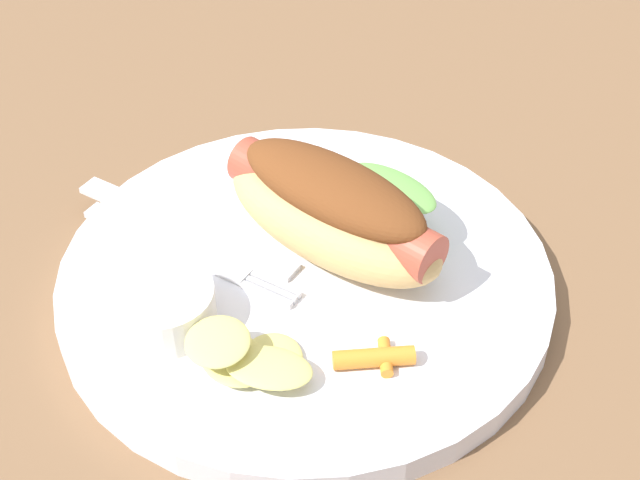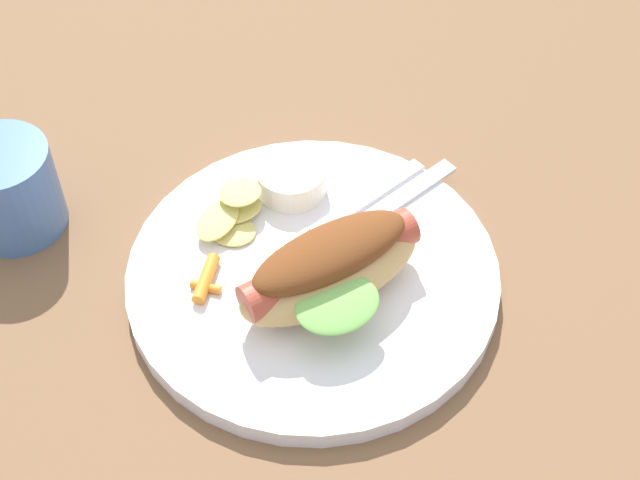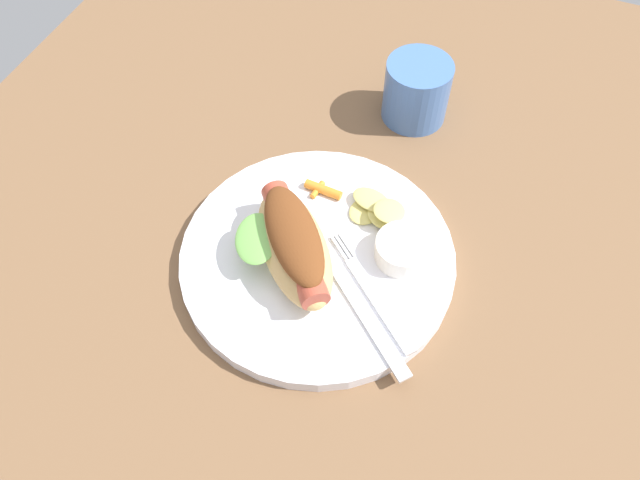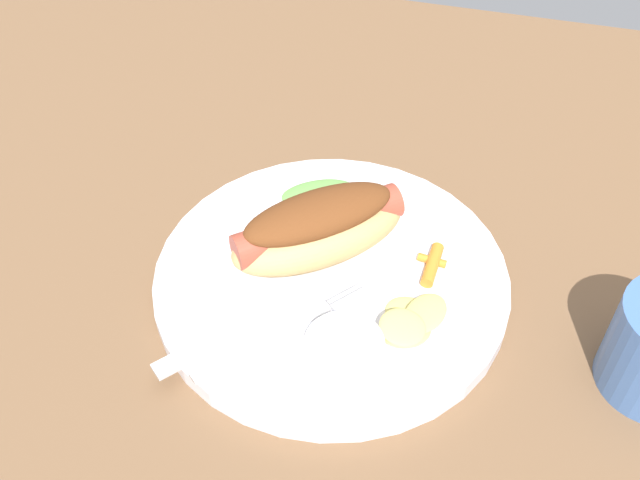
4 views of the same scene
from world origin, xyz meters
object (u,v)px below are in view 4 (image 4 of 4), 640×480
object	(u,v)px
plate	(331,279)
carrot_garnish	(433,262)
knife	(250,323)
sauce_ramekin	(344,352)
hot_dog	(319,226)
fork	(278,331)
chips_pile	(411,321)

from	to	relation	value
plate	carrot_garnish	size ratio (longest dim) A/B	6.64
knife	sauce_ramekin	bearing A→B (deg)	-60.33
sauce_ramekin	hot_dog	bearing A→B (deg)	-65.47
hot_dog	knife	world-z (taller)	hot_dog
plate	knife	xyz separation A→B (cm)	(4.50, 6.51, 0.98)
knife	carrot_garnish	bearing A→B (deg)	-12.04
plate	carrot_garnish	bearing A→B (deg)	-160.33
hot_dog	knife	size ratio (longest dim) A/B	0.98
plate	knife	distance (cm)	7.98
plate	hot_dog	size ratio (longest dim) A/B	1.85
fork	carrot_garnish	bearing A→B (deg)	-5.92
plate	sauce_ramekin	distance (cm)	8.68
fork	carrot_garnish	world-z (taller)	carrot_garnish
fork	plate	bearing A→B (deg)	21.38
plate	hot_dog	bearing A→B (deg)	-50.42
plate	carrot_garnish	world-z (taller)	carrot_garnish
plate	hot_dog	world-z (taller)	hot_dog
fork	chips_pile	xyz separation A→B (cm)	(-9.22, -2.88, 0.72)
sauce_ramekin	carrot_garnish	xyz separation A→B (cm)	(-4.59, -10.62, -0.69)
sauce_ramekin	fork	world-z (taller)	sauce_ramekin
plate	knife	size ratio (longest dim) A/B	1.81
knife	chips_pile	distance (cm)	11.75
sauce_ramekin	fork	distance (cm)	5.46
plate	chips_pile	xyz separation A→B (cm)	(-6.92, 3.83, 1.72)
chips_pile	carrot_garnish	distance (cm)	6.56
hot_dog	knife	bearing A→B (deg)	-149.81
hot_dog	fork	distance (cm)	9.03
sauce_ramekin	chips_pile	bearing A→B (deg)	-134.14
hot_dog	fork	bearing A→B (deg)	-135.46
plate	chips_pile	size ratio (longest dim) A/B	4.12
sauce_ramekin	chips_pile	world-z (taller)	same
hot_dog	knife	distance (cm)	9.29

